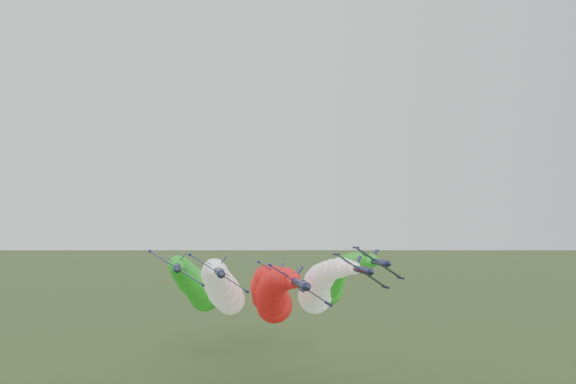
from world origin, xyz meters
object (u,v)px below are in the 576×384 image
jet_inner_left (223,288)px  jet_outer_left (196,285)px  jet_outer_right (332,281)px  jet_inner_right (318,287)px  jet_trail (266,290)px  jet_lead (274,298)px

jet_inner_left → jet_outer_left: size_ratio=0.99×
jet_outer_left → jet_outer_right: 36.67m
jet_inner_right → jet_trail: (-10.96, 15.28, -2.02)m
jet_outer_right → jet_inner_left: bearing=-153.8°
jet_lead → jet_trail: (2.61, 29.04, -1.56)m
jet_outer_right → jet_trail: jet_outer_right is taller
jet_inner_left → jet_outer_right: 33.88m
jet_inner_left → jet_inner_right: jet_inner_left is taller
jet_inner_right → jet_trail: size_ratio=1.00×
jet_lead → jet_inner_left: (-10.90, 6.51, 1.55)m
jet_inner_left → jet_inner_right: bearing=16.5°
jet_lead → jet_trail: size_ratio=0.99×
jet_inner_left → jet_outer_left: (-5.91, 9.76, -0.20)m
jet_inner_right → jet_inner_left: bearing=-163.5°
jet_inner_right → jet_outer_right: size_ratio=1.01×
jet_lead → jet_outer_right: jet_outer_right is taller
jet_lead → jet_inner_right: 19.33m
jet_inner_right → jet_outer_right: jet_outer_right is taller
jet_trail → jet_outer_left: bearing=-146.7°
jet_inner_left → jet_inner_right: size_ratio=0.99×
jet_lead → jet_outer_left: jet_outer_left is taller
jet_lead → jet_trail: bearing=84.9°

